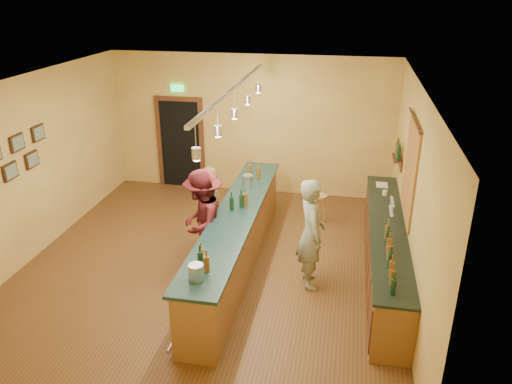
% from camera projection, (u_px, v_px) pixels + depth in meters
% --- Properties ---
extents(floor, '(7.00, 7.00, 0.00)m').
position_uv_depth(floor, '(212.00, 264.00, 8.88)').
color(floor, '#4F3516').
rests_on(floor, ground).
extents(ceiling, '(6.50, 7.00, 0.02)m').
position_uv_depth(ceiling, '(205.00, 83.00, 7.64)').
color(ceiling, silver).
rests_on(ceiling, wall_back).
extents(wall_back, '(6.50, 0.02, 3.20)m').
position_uv_depth(wall_back, '(251.00, 125.00, 11.43)').
color(wall_back, '#B58844').
rests_on(wall_back, floor).
extents(wall_front, '(6.50, 0.02, 3.20)m').
position_uv_depth(wall_front, '(115.00, 303.00, 5.09)').
color(wall_front, '#B58844').
rests_on(wall_front, floor).
extents(wall_left, '(0.02, 7.00, 3.20)m').
position_uv_depth(wall_left, '(32.00, 168.00, 8.82)').
color(wall_left, '#B58844').
rests_on(wall_left, floor).
extents(wall_right, '(0.02, 7.00, 3.20)m').
position_uv_depth(wall_right, '(412.00, 195.00, 7.69)').
color(wall_right, '#B58844').
rests_on(wall_right, floor).
extents(doorway, '(1.15, 0.09, 2.48)m').
position_uv_depth(doorway, '(181.00, 141.00, 11.88)').
color(doorway, black).
rests_on(doorway, wall_back).
extents(tapestry, '(0.03, 1.40, 1.60)m').
position_uv_depth(tapestry, '(410.00, 171.00, 7.96)').
color(tapestry, maroon).
rests_on(tapestry, wall_right).
extents(bottle_shelf, '(0.17, 0.55, 0.54)m').
position_uv_depth(bottle_shelf, '(398.00, 152.00, 9.40)').
color(bottle_shelf, '#442614').
rests_on(bottle_shelf, wall_right).
extents(picture_grid, '(0.06, 2.20, 0.70)m').
position_uv_depth(picture_grid, '(2.00, 163.00, 8.00)').
color(picture_grid, '#382111').
rests_on(picture_grid, wall_left).
extents(back_counter, '(0.60, 4.55, 1.27)m').
position_uv_depth(back_counter, '(385.00, 250.00, 8.34)').
color(back_counter, brown).
rests_on(back_counter, floor).
extents(tasting_bar, '(0.73, 5.10, 1.38)m').
position_uv_depth(tasting_bar, '(236.00, 236.00, 8.56)').
color(tasting_bar, brown).
rests_on(tasting_bar, floor).
extents(pendant_track, '(0.11, 4.60, 0.50)m').
position_uv_depth(pendant_track, '(234.00, 98.00, 7.64)').
color(pendant_track, silver).
rests_on(pendant_track, ceiling).
extents(bartender, '(0.62, 0.78, 1.86)m').
position_uv_depth(bartender, '(311.00, 234.00, 7.95)').
color(bartender, gray).
rests_on(bartender, floor).
extents(customer_a, '(0.74, 0.92, 1.81)m').
position_uv_depth(customer_a, '(201.00, 224.00, 8.32)').
color(customer_a, '#59191E').
rests_on(customer_a, floor).
extents(customer_b, '(0.65, 1.07, 1.71)m').
position_uv_depth(customer_b, '(211.00, 211.00, 8.90)').
color(customer_b, '#997A51').
rests_on(customer_b, floor).
extents(customer_c, '(1.06, 1.32, 1.79)m').
position_uv_depth(customer_c, '(204.00, 220.00, 8.48)').
color(customer_c, '#59191E').
rests_on(customer_c, floor).
extents(bar_stool, '(0.30, 0.30, 0.63)m').
position_uv_depth(bar_stool, '(320.00, 202.00, 10.20)').
color(bar_stool, '#A9774C').
rests_on(bar_stool, floor).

